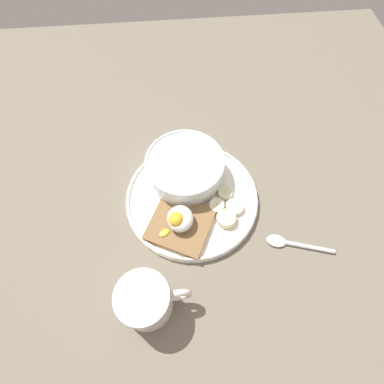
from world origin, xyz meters
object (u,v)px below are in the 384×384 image
object	(u,v)px
banana_slice_front	(224,192)
banana_slice_right	(226,219)
spoon	(291,244)
poached_egg	(179,219)
banana_slice_left	(217,206)
coffee_mug	(146,301)
banana_slice_back	(235,207)
oatmeal_bowl	(185,168)
toast_slice	(181,223)

from	to	relation	value
banana_slice_front	banana_slice_right	size ratio (longest dim) A/B	0.68
banana_slice_right	spoon	xyz separation A→B (cm)	(5.40, 11.18, -1.34)
poached_egg	banana_slice_front	size ratio (longest dim) A/B	1.85
poached_egg	banana_slice_left	bearing A→B (deg)	112.78
banana_slice_right	coffee_mug	bearing A→B (deg)	-47.45
banana_slice_right	coffee_mug	world-z (taller)	coffee_mug
banana_slice_back	oatmeal_bowl	bearing A→B (deg)	-133.18
toast_slice	banana_slice_right	world-z (taller)	banana_slice_right
spoon	banana_slice_right	bearing A→B (deg)	-115.77
banana_slice_front	coffee_mug	distance (cm)	24.60
oatmeal_bowl	coffee_mug	xyz separation A→B (cm)	(23.87, -7.93, 0.29)
poached_egg	toast_slice	bearing A→B (deg)	121.33
oatmeal_bowl	poached_egg	world-z (taller)	oatmeal_bowl
toast_slice	poached_egg	xyz separation A→B (cm)	(0.11, -0.19, 2.20)
banana_slice_left	banana_slice_back	bearing A→B (deg)	81.99
oatmeal_bowl	banana_slice_back	distance (cm)	12.09
poached_egg	oatmeal_bowl	bearing A→B (deg)	169.99
coffee_mug	spoon	xyz separation A→B (cm)	(-8.05, 25.82, -3.66)
banana_slice_front	toast_slice	bearing A→B (deg)	-56.60
oatmeal_bowl	toast_slice	world-z (taller)	oatmeal_bowl
toast_slice	poached_egg	distance (cm)	2.21
toast_slice	coffee_mug	xyz separation A→B (cm)	(13.32, -6.23, 2.38)
banana_slice_left	banana_slice_right	bearing A→B (deg)	27.30
poached_egg	banana_slice_front	xyz separation A→B (cm)	(-6.00, 9.11, -2.32)
banana_slice_back	banana_slice_right	xyz separation A→B (cm)	(2.30, -1.94, 0.22)
banana_slice_left	banana_slice_right	size ratio (longest dim) A/B	0.63
banana_slice_left	banana_slice_back	distance (cm)	3.42
banana_slice_front	banana_slice_right	world-z (taller)	banana_slice_right
toast_slice	spoon	distance (cm)	20.33
coffee_mug	toast_slice	bearing A→B (deg)	154.93
poached_egg	banana_slice_left	distance (cm)	8.04
banana_slice_back	banana_slice_right	size ratio (longest dim) A/B	0.80
banana_slice_left	coffee_mug	size ratio (longest dim) A/B	0.28
banana_slice_front	spoon	distance (cm)	15.48
toast_slice	banana_slice_back	xyz separation A→B (cm)	(-2.42, 10.36, -0.17)
banana_slice_left	banana_slice_right	distance (cm)	3.12
spoon	banana_slice_front	bearing A→B (deg)	-136.30
poached_egg	banana_slice_front	distance (cm)	11.15
banana_slice_back	coffee_mug	xyz separation A→B (cm)	(15.74, -16.59, 2.54)
toast_slice	coffee_mug	bearing A→B (deg)	-25.07
banana_slice_back	coffee_mug	world-z (taller)	coffee_mug
banana_slice_front	spoon	size ratio (longest dim) A/B	0.29
oatmeal_bowl	poached_egg	bearing A→B (deg)	-10.01
oatmeal_bowl	poached_egg	xyz separation A→B (cm)	(10.66, -1.88, 0.12)
oatmeal_bowl	banana_slice_left	size ratio (longest dim) A/B	4.68
toast_slice	spoon	size ratio (longest dim) A/B	1.18
banana_slice_front	banana_slice_left	xyz separation A→B (cm)	(2.99, -1.94, 0.27)
coffee_mug	spoon	world-z (taller)	coffee_mug
toast_slice	spoon	world-z (taller)	toast_slice
banana_slice_right	spoon	bearing A→B (deg)	64.23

